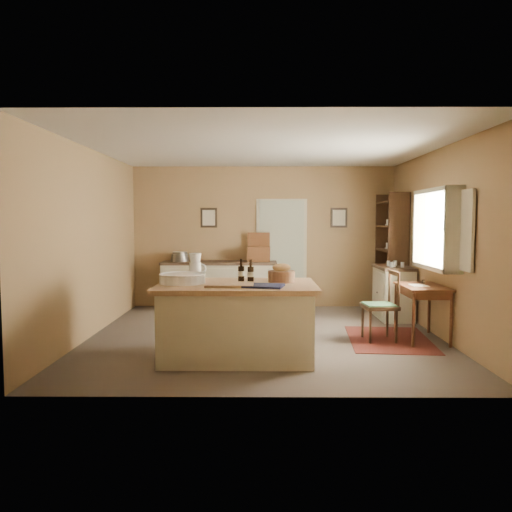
{
  "coord_description": "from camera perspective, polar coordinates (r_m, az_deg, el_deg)",
  "views": [
    {
      "loc": [
        -0.07,
        -7.12,
        1.68
      ],
      "look_at": [
        -0.12,
        0.17,
        1.15
      ],
      "focal_mm": 35.0,
      "sensor_mm": 36.0,
      "label": 1
    }
  ],
  "objects": [
    {
      "name": "wall_back",
      "position": [
        9.62,
        0.85,
        2.19
      ],
      "size": [
        5.0,
        0.1,
        2.7
      ],
      "primitive_type": "cube",
      "color": "olive",
      "rests_on": "ground"
    },
    {
      "name": "desk_chair",
      "position": [
        7.16,
        13.92,
        -5.63
      ],
      "size": [
        0.48,
        0.48,
        0.95
      ],
      "primitive_type": null,
      "rotation": [
        0.0,
        0.0,
        0.08
      ],
      "color": "#321E12",
      "rests_on": "ground"
    },
    {
      "name": "door",
      "position": [
        9.62,
        2.93,
        0.42
      ],
      "size": [
        0.97,
        0.06,
        2.11
      ],
      "primitive_type": "cube",
      "color": "#ACB39A",
      "rests_on": "ground"
    },
    {
      "name": "sideboard",
      "position": [
        9.42,
        -4.14,
        -3.16
      ],
      "size": [
        2.15,
        0.61,
        1.18
      ],
      "color": "#BFB79B",
      "rests_on": "ground"
    },
    {
      "name": "shelving_unit",
      "position": [
        9.34,
        15.49,
        0.29
      ],
      "size": [
        0.37,
        0.97,
        2.15
      ],
      "color": "#321E12",
      "rests_on": "ground"
    },
    {
      "name": "wall_left",
      "position": [
        7.53,
        -18.41,
        1.44
      ],
      "size": [
        0.1,
        5.0,
        2.7
      ],
      "primitive_type": "cube",
      "color": "olive",
      "rests_on": "ground"
    },
    {
      "name": "framed_prints",
      "position": [
        9.6,
        2.05,
        4.39
      ],
      "size": [
        2.82,
        0.02,
        0.38
      ],
      "color": "black",
      "rests_on": "ground"
    },
    {
      "name": "rug",
      "position": [
        7.34,
        14.96,
        -9.18
      ],
      "size": [
        1.23,
        1.69,
        0.01
      ],
      "primitive_type": "cube",
      "rotation": [
        0.0,
        0.0,
        -0.09
      ],
      "color": "#511E14",
      "rests_on": "ground"
    },
    {
      "name": "window",
      "position": [
        7.35,
        20.28,
        2.89
      ],
      "size": [
        0.25,
        1.99,
        1.12
      ],
      "color": "#BFB79B",
      "rests_on": "ground"
    },
    {
      "name": "writing_desk",
      "position": [
        7.35,
        18.47,
        -3.95
      ],
      "size": [
        0.57,
        0.94,
        0.82
      ],
      "color": "#3C1E10",
      "rests_on": "ground"
    },
    {
      "name": "wall_right",
      "position": [
        7.57,
        20.27,
        1.41
      ],
      "size": [
        0.1,
        5.0,
        2.7
      ],
      "primitive_type": "cube",
      "color": "olive",
      "rests_on": "ground"
    },
    {
      "name": "wall_front",
      "position": [
        4.63,
        1.29,
        0.08
      ],
      "size": [
        5.0,
        0.1,
        2.7
      ],
      "primitive_type": "cube",
      "color": "olive",
      "rests_on": "ground"
    },
    {
      "name": "work_island",
      "position": [
        6.11,
        -2.28,
        -7.15
      ],
      "size": [
        1.9,
        1.24,
        1.2
      ],
      "rotation": [
        0.0,
        0.0,
        -0.0
      ],
      "color": "#BFB79B",
      "rests_on": "ground"
    },
    {
      "name": "ground",
      "position": [
        7.31,
        0.98,
        -9.12
      ],
      "size": [
        5.0,
        5.0,
        0.0
      ],
      "primitive_type": "plane",
      "color": "brown",
      "rests_on": "ground"
    },
    {
      "name": "right_cabinet",
      "position": [
        8.8,
        15.41,
        -3.98
      ],
      "size": [
        0.53,
        0.95,
        0.99
      ],
      "color": "#BFB79B",
      "rests_on": "ground"
    },
    {
      "name": "ceiling",
      "position": [
        7.19,
        1.0,
        12.32
      ],
      "size": [
        5.0,
        5.0,
        0.0
      ],
      "primitive_type": "plane",
      "color": "silver",
      "rests_on": "wall_back"
    }
  ]
}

